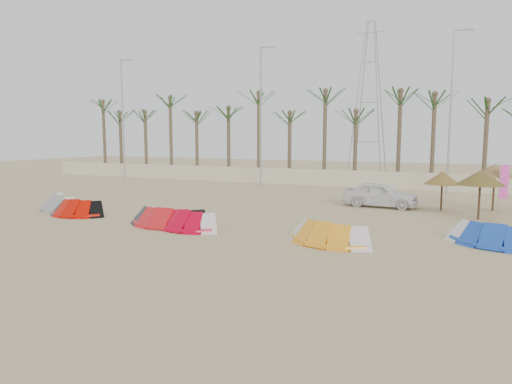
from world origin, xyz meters
The scene contains 18 objects.
ground centered at (0.00, 0.00, 0.00)m, with size 120.00×120.00×0.00m, color tan.
boundary_wall centered at (0.00, 22.00, 0.65)m, with size 60.00×0.30×1.30m, color beige.
palm_line centered at (0.67, 23.50, 6.44)m, with size 52.00×4.00×7.70m.
lamp_a centered at (-19.96, 20.00, 5.77)m, with size 1.25×0.14×11.00m.
lamp_b centered at (-5.96, 20.00, 5.77)m, with size 1.25×0.14×11.00m.
lamp_c centered at (8.04, 20.00, 5.77)m, with size 1.25×0.14×11.00m.
pylon centered at (1.00, 28.00, 0.00)m, with size 3.00×3.00×14.00m, color #A5A8AD, non-canonical shape.
kite_grey centered at (-10.95, 4.40, 0.42)m, with size 3.75×2.75×0.90m.
kite_red_left centered at (-8.41, 3.21, 0.42)m, with size 3.07×1.86×0.90m.
kite_red_mid centered at (-2.75, 3.00, 0.42)m, with size 3.76×1.71×0.90m.
kite_red_right centered at (-1.55, 2.61, 0.42)m, with size 3.09×1.80×0.90m.
kite_orange centered at (4.58, 2.61, 0.42)m, with size 3.62×2.31×0.90m.
kite_blue centered at (10.22, 4.80, 0.42)m, with size 3.72×2.42×0.90m.
parasol_left centered at (7.99, 12.47, 1.75)m, with size 1.87×1.87×2.11m.
parasol_mid centered at (9.76, 10.26, 2.00)m, with size 2.21×2.21×2.36m.
parasol_right centered at (10.51, 13.45, 2.16)m, with size 2.20×2.20×2.52m.
flag_pink centered at (10.87, 12.41, 1.59)m, with size 0.44×0.13×2.68m.
car centered at (4.80, 12.31, 0.70)m, with size 1.66×4.12×1.40m, color white.
Camera 1 is at (9.03, -13.72, 3.91)m, focal length 32.00 mm.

